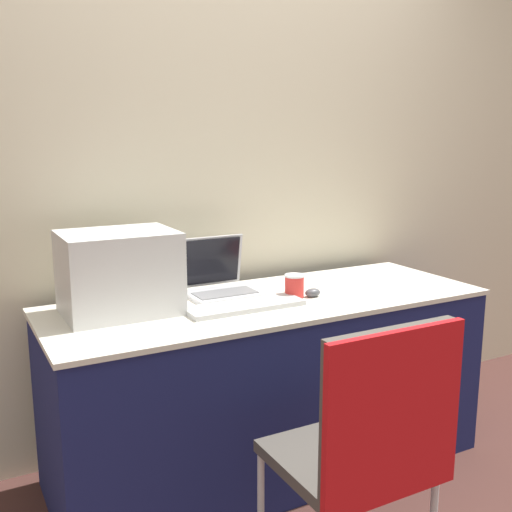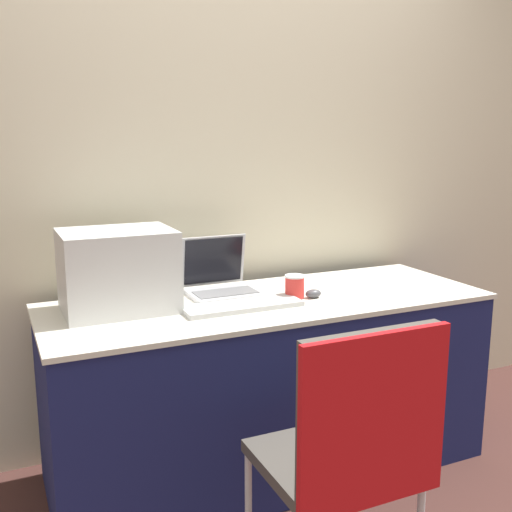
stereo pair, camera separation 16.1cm
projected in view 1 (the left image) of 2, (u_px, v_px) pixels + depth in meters
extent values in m
plane|color=#472823|center=(309.00, 504.00, 2.36)|extent=(14.00, 14.00, 0.00)
cube|color=beige|center=(223.00, 163.00, 2.77)|extent=(8.00, 0.05, 2.60)
cube|color=#191E51|center=(269.00, 386.00, 2.57)|extent=(1.83, 0.65, 0.74)
cube|color=silver|center=(269.00, 301.00, 2.49)|extent=(1.85, 0.67, 0.02)
cube|color=silver|center=(119.00, 273.00, 2.27)|extent=(0.42, 0.33, 0.31)
cube|color=#51565B|center=(120.00, 240.00, 2.21)|extent=(0.34, 0.25, 0.06)
cube|color=#B7B7BC|center=(224.00, 295.00, 2.52)|extent=(0.29, 0.23, 0.02)
cube|color=slate|center=(225.00, 293.00, 2.51)|extent=(0.26, 0.12, 0.00)
cube|color=#B7B7BC|center=(210.00, 261.00, 2.61)|extent=(0.29, 0.05, 0.22)
cube|color=black|center=(211.00, 261.00, 2.61)|extent=(0.26, 0.04, 0.20)
cube|color=silver|center=(245.00, 306.00, 2.35)|extent=(0.48, 0.15, 0.02)
cylinder|color=red|center=(294.00, 287.00, 2.50)|extent=(0.08, 0.08, 0.09)
cylinder|color=white|center=(294.00, 276.00, 2.50)|extent=(0.08, 0.08, 0.01)
ellipsoid|color=#4C4C51|center=(313.00, 293.00, 2.52)|extent=(0.07, 0.05, 0.04)
cube|color=#4C4742|center=(346.00, 457.00, 1.89)|extent=(0.45, 0.40, 0.04)
cube|color=#4C4742|center=(388.00, 406.00, 1.68)|extent=(0.45, 0.03, 0.46)
cylinder|color=silver|center=(261.00, 508.00, 2.00)|extent=(0.02, 0.02, 0.41)
cylinder|color=silver|center=(360.00, 476.00, 2.19)|extent=(0.02, 0.02, 0.41)
cube|color=red|center=(394.00, 418.00, 1.66)|extent=(0.47, 0.02, 0.51)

